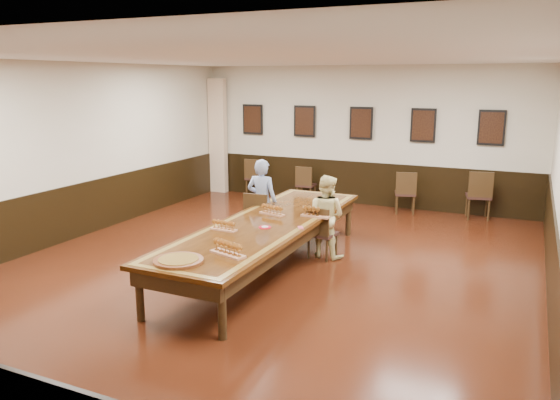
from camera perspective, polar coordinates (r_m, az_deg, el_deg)
The scene contains 23 objects.
floor at distance 8.59m, azimuth -1.41°, elevation -7.26°, with size 8.00×10.00×0.02m, color black.
ceiling at distance 8.08m, azimuth -1.54°, elevation 14.74°, with size 8.00×10.00×0.02m, color white.
wall_back at distance 12.83m, azimuth 8.52°, elevation 6.63°, with size 8.00×0.02×3.20m, color beige.
wall_left at distance 10.57m, azimuth -21.44°, elevation 4.63°, with size 0.02×10.00×3.20m, color beige.
chair_man at distance 9.72m, azimuth -2.11°, elevation -1.88°, with size 0.45×0.49×0.95m, color #311B15, non-canonical shape.
chair_woman at distance 9.00m, azimuth 4.49°, elevation -3.36°, with size 0.41×0.45×0.88m, color #311B15, non-canonical shape.
spare_chair_a at distance 13.80m, azimuth -2.55°, elevation 2.44°, with size 0.44×0.48×0.94m, color #311B15, non-canonical shape.
spare_chair_b at distance 13.08m, azimuth 2.75°, elevation 1.72°, with size 0.41×0.45×0.87m, color #311B15, non-canonical shape.
spare_chair_c at distance 12.28m, azimuth 12.96°, elevation 0.83°, with size 0.44×0.48×0.94m, color #311B15, non-canonical shape.
spare_chair_d at distance 12.20m, azimuth 20.04°, elevation 0.54°, with size 0.48×0.53×1.03m, color #311B15, non-canonical shape.
person_man at distance 9.74m, azimuth -1.89°, elevation -0.13°, with size 0.56×0.37×1.52m, color #4362A9.
person_woman at distance 9.01m, azimuth 4.80°, elevation -1.71°, with size 0.68×0.53×1.37m, color #EFE095.
pink_phone at distance 8.05m, azimuth 2.16°, elevation -2.90°, with size 0.07×0.14×0.01m, color #DE4A64.
curtain at distance 14.19m, azimuth -6.50°, elevation 6.64°, with size 0.45×0.18×2.90m, color #D0B08F.
wainscoting at distance 8.43m, azimuth -1.43°, elevation -3.99°, with size 8.00×10.00×1.00m.
conference_table at distance 8.40m, azimuth -1.43°, elevation -3.27°, with size 1.40×5.00×0.76m.
posters at distance 12.74m, azimuth 8.47°, elevation 7.95°, with size 6.14×0.04×0.74m.
flight_a at distance 8.80m, azimuth -0.84°, elevation -1.07°, with size 0.47×0.24×0.17m.
flight_b at distance 8.68m, azimuth 3.55°, elevation -1.26°, with size 0.47×0.16×0.17m.
flight_c at distance 7.94m, azimuth -5.92°, elevation -2.69°, with size 0.42×0.15×0.15m.
flight_d at distance 6.83m, azimuth -5.50°, elevation -5.08°, with size 0.54×0.30×0.19m.
red_plate_grp at distance 8.05m, azimuth -1.59°, elevation -2.88°, with size 0.18×0.18×0.02m.
carved_platter at distance 6.69m, azimuth -10.58°, elevation -6.24°, with size 0.67×0.67×0.05m.
Camera 1 is at (3.57, -7.24, 2.91)m, focal length 35.00 mm.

